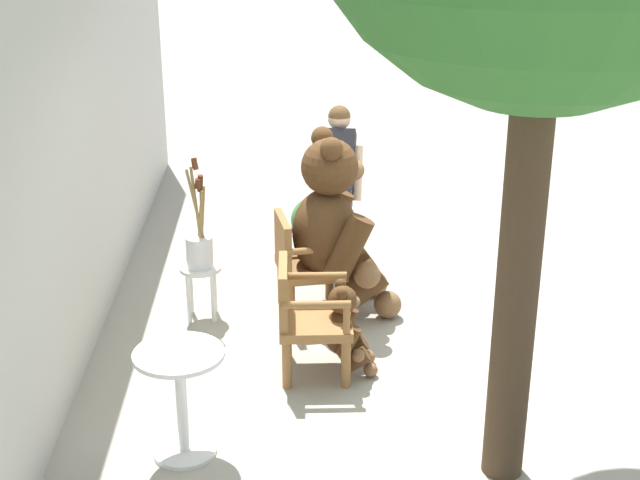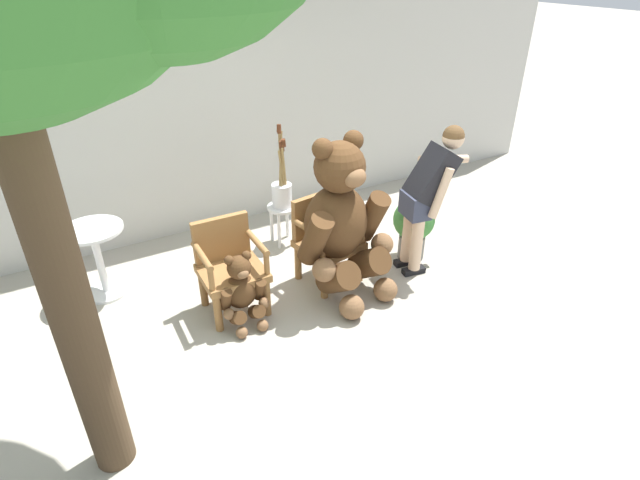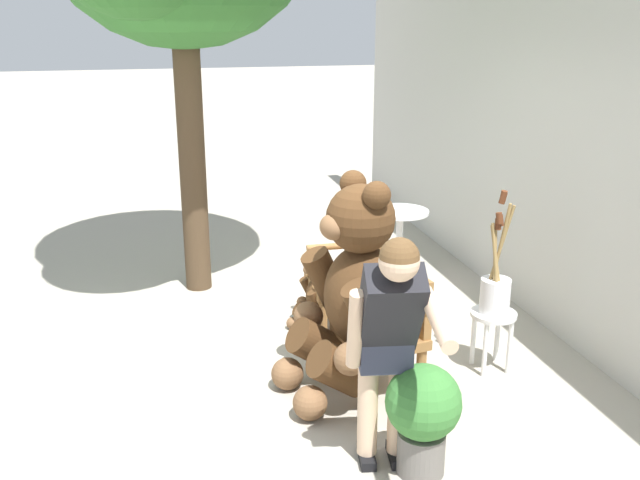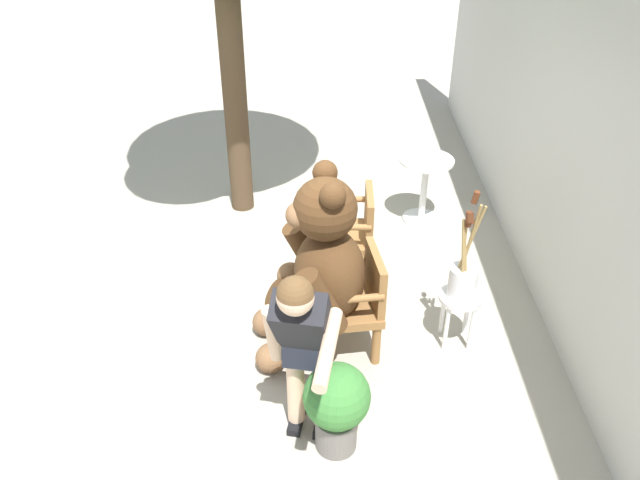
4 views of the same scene
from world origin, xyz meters
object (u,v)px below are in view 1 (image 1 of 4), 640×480
at_px(teddy_bear_large, 335,226).
at_px(round_side_table, 181,391).
at_px(wooden_chair_left, 307,315).
at_px(potted_plant, 314,227).
at_px(teddy_bear_small, 345,328).
at_px(person_visitor, 337,176).
at_px(brush_bucket, 199,244).
at_px(wooden_chair_right, 303,262).
at_px(white_stool, 201,278).

distance_m(teddy_bear_large, round_side_table, 2.31).
distance_m(wooden_chair_left, potted_plant, 2.01).
distance_m(teddy_bear_large, teddy_bear_small, 1.10).
xyz_separation_m(round_side_table, potted_plant, (3.01, -0.94, -0.05)).
height_order(wooden_chair_left, person_visitor, person_visitor).
bearing_deg(teddy_bear_small, brush_bucket, 49.97).
height_order(wooden_chair_right, teddy_bear_small, wooden_chair_right).
xyz_separation_m(person_visitor, brush_bucket, (-1.03, 1.18, -0.24)).
relative_size(brush_bucket, round_side_table, 1.29).
relative_size(teddy_bear_large, brush_bucket, 1.69).
height_order(white_stool, brush_bucket, brush_bucket).
relative_size(white_stool, round_side_table, 0.64).
distance_m(wooden_chair_right, white_stool, 0.85).
bearing_deg(brush_bucket, person_visitor, -48.95).
xyz_separation_m(wooden_chair_left, person_visitor, (1.97, -0.34, 0.44)).
distance_m(wooden_chair_left, person_visitor, 2.04).
height_order(wooden_chair_left, potted_plant, wooden_chair_left).
distance_m(wooden_chair_left, brush_bucket, 1.28).
bearing_deg(wooden_chair_right, wooden_chair_left, 179.96).
bearing_deg(wooden_chair_right, teddy_bear_large, -85.03).
bearing_deg(potted_plant, round_side_table, 162.64).
bearing_deg(teddy_bear_small, wooden_chair_right, 15.62).
xyz_separation_m(person_visitor, potted_plant, (0.04, 0.20, -0.51)).
relative_size(teddy_bear_small, round_side_table, 0.98).
bearing_deg(teddy_bear_large, potted_plant, 7.69).
bearing_deg(person_visitor, round_side_table, 158.92).
bearing_deg(wooden_chair_right, round_side_table, 157.97).
bearing_deg(wooden_chair_right, teddy_bear_small, -164.38).
bearing_deg(wooden_chair_left, potted_plant, -3.76).
distance_m(white_stool, potted_plant, 1.44).
bearing_deg(teddy_bear_small, round_side_table, 132.63).
distance_m(person_visitor, white_stool, 1.66).
distance_m(person_visitor, potted_plant, 0.55).
height_order(wooden_chair_left, wooden_chair_right, same).
distance_m(person_visitor, round_side_table, 3.22).
bearing_deg(brush_bucket, wooden_chair_right, -86.19).
bearing_deg(wooden_chair_right, white_stool, 93.90).
bearing_deg(wooden_chair_right, brush_bucket, 93.81).
xyz_separation_m(wooden_chair_right, potted_plant, (1.01, -0.13, -0.07)).
xyz_separation_m(wooden_chair_left, wooden_chair_right, (1.00, -0.00, 0.00)).
distance_m(teddy_bear_large, potted_plant, 1.06).
height_order(white_stool, potted_plant, potted_plant).
relative_size(wooden_chair_right, teddy_bear_large, 0.55).
height_order(teddy_bear_large, teddy_bear_small, teddy_bear_large).
relative_size(teddy_bear_small, white_stool, 1.54).
relative_size(wooden_chair_left, round_side_table, 1.19).
relative_size(wooden_chair_left, wooden_chair_right, 1.00).
xyz_separation_m(teddy_bear_large, brush_bucket, (-0.08, 1.11, -0.11)).
height_order(person_visitor, potted_plant, person_visitor).
height_order(teddy_bear_large, potted_plant, teddy_bear_large).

